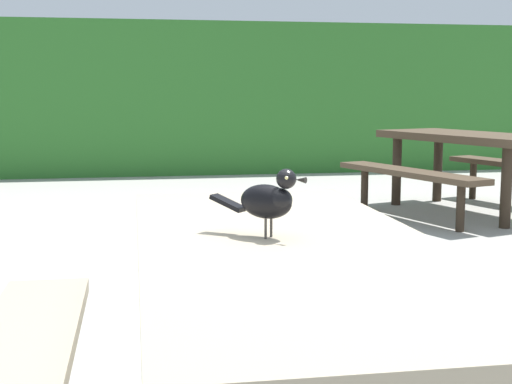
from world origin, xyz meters
name	(u,v)px	position (x,y,z in m)	size (l,w,h in m)	color
hedge_wall	(156,98)	(0.00, 8.71, 1.02)	(28.00, 2.12, 2.05)	#2D6B28
picnic_table_foreground	(286,308)	(-0.01, -0.17, 0.56)	(1.69, 1.81, 0.74)	gray
bird_grackle	(269,199)	(-0.05, -0.15, 0.84)	(0.23, 0.21, 0.18)	black
picnic_table_mid_left	(469,153)	(2.67, 4.21, 0.56)	(2.13, 2.15, 0.74)	#473828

